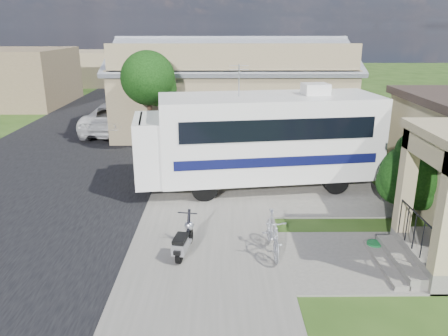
{
  "coord_description": "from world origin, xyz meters",
  "views": [
    {
      "loc": [
        -0.62,
        -10.55,
        5.55
      ],
      "look_at": [
        -0.5,
        2.5,
        1.3
      ],
      "focal_mm": 35.0,
      "sensor_mm": 36.0,
      "label": 1
    }
  ],
  "objects_px": {
    "shrub": "(413,173)",
    "van": "(132,97)",
    "bicycle": "(273,236)",
    "pickup_truck": "(120,117)",
    "scooter": "(183,241)",
    "garden_hose": "(374,247)",
    "motorhome": "(260,137)"
  },
  "relations": [
    {
      "from": "shrub",
      "to": "scooter",
      "type": "height_order",
      "value": "shrub"
    },
    {
      "from": "pickup_truck",
      "to": "garden_hose",
      "type": "bearing_deg",
      "value": 129.79
    },
    {
      "from": "pickup_truck",
      "to": "van",
      "type": "xyz_separation_m",
      "value": [
        -0.54,
        6.41,
        0.1
      ]
    },
    {
      "from": "pickup_truck",
      "to": "motorhome",
      "type": "bearing_deg",
      "value": 132.99
    },
    {
      "from": "scooter",
      "to": "garden_hose",
      "type": "bearing_deg",
      "value": 13.74
    },
    {
      "from": "motorhome",
      "to": "shrub",
      "type": "relative_size",
      "value": 3.33
    },
    {
      "from": "scooter",
      "to": "van",
      "type": "bearing_deg",
      "value": 114.31
    },
    {
      "from": "shrub",
      "to": "garden_hose",
      "type": "relative_size",
      "value": 6.65
    },
    {
      "from": "motorhome",
      "to": "bicycle",
      "type": "xyz_separation_m",
      "value": [
        -0.07,
        -5.01,
        -1.32
      ]
    },
    {
      "from": "pickup_truck",
      "to": "garden_hose",
      "type": "xyz_separation_m",
      "value": [
        9.5,
        -13.46,
        -0.75
      ]
    },
    {
      "from": "shrub",
      "to": "scooter",
      "type": "relative_size",
      "value": 1.78
    },
    {
      "from": "bicycle",
      "to": "pickup_truck",
      "type": "distance_m",
      "value": 15.29
    },
    {
      "from": "bicycle",
      "to": "pickup_truck",
      "type": "height_order",
      "value": "pickup_truck"
    },
    {
      "from": "van",
      "to": "bicycle",
      "type": "bearing_deg",
      "value": -80.39
    },
    {
      "from": "van",
      "to": "garden_hose",
      "type": "distance_m",
      "value": 22.27
    },
    {
      "from": "motorhome",
      "to": "pickup_truck",
      "type": "xyz_separation_m",
      "value": [
        -6.88,
        8.68,
        -1.01
      ]
    },
    {
      "from": "shrub",
      "to": "van",
      "type": "xyz_separation_m",
      "value": [
        -11.88,
        17.53,
        -0.39
      ]
    },
    {
      "from": "motorhome",
      "to": "bicycle",
      "type": "height_order",
      "value": "motorhome"
    },
    {
      "from": "motorhome",
      "to": "garden_hose",
      "type": "bearing_deg",
      "value": -69.04
    },
    {
      "from": "scooter",
      "to": "van",
      "type": "xyz_separation_m",
      "value": [
        -5.1,
        20.18,
        0.5
      ]
    },
    {
      "from": "scooter",
      "to": "shrub",
      "type": "bearing_deg",
      "value": 31.45
    },
    {
      "from": "shrub",
      "to": "van",
      "type": "distance_m",
      "value": 21.18
    },
    {
      "from": "pickup_truck",
      "to": "van",
      "type": "relative_size",
      "value": 0.93
    },
    {
      "from": "shrub",
      "to": "scooter",
      "type": "bearing_deg",
      "value": -158.67
    },
    {
      "from": "pickup_truck",
      "to": "garden_hose",
      "type": "distance_m",
      "value": 16.49
    },
    {
      "from": "bicycle",
      "to": "van",
      "type": "distance_m",
      "value": 21.4
    },
    {
      "from": "scooter",
      "to": "pickup_truck",
      "type": "distance_m",
      "value": 14.51
    },
    {
      "from": "van",
      "to": "shrub",
      "type": "bearing_deg",
      "value": -66.37
    },
    {
      "from": "motorhome",
      "to": "scooter",
      "type": "bearing_deg",
      "value": -122.19
    },
    {
      "from": "garden_hose",
      "to": "motorhome",
      "type": "bearing_deg",
      "value": 118.69
    },
    {
      "from": "bicycle",
      "to": "garden_hose",
      "type": "height_order",
      "value": "bicycle"
    },
    {
      "from": "garden_hose",
      "to": "bicycle",
      "type": "bearing_deg",
      "value": -175.07
    }
  ]
}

